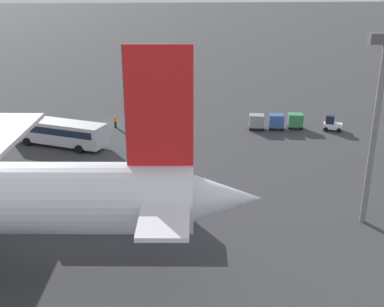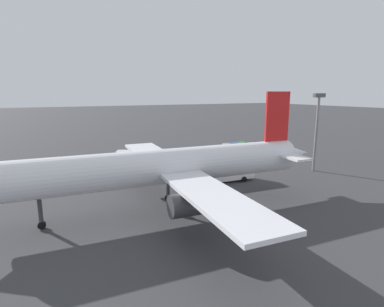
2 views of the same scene
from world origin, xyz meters
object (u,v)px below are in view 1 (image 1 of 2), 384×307
at_px(baggage_tug, 332,124).
at_px(cargo_cart_blue, 276,121).
at_px(shuttle_bus_near, 59,131).
at_px(shuttle_bus_far, 112,200).
at_px(cargo_cart_green, 295,120).
at_px(cargo_cart_grey, 257,121).
at_px(worker_person, 115,121).

height_order(baggage_tug, cargo_cart_blue, baggage_tug).
bearing_deg(shuttle_bus_near, baggage_tug, -149.12).
relative_size(shuttle_bus_far, cargo_cart_blue, 5.38).
bearing_deg(cargo_cart_blue, cargo_cart_green, -176.93).
height_order(shuttle_bus_far, cargo_cart_grey, shuttle_bus_far).
xyz_separation_m(baggage_tug, worker_person, (28.71, -3.59, -0.07)).
height_order(shuttle_bus_far, baggage_tug, shuttle_bus_far).
xyz_separation_m(worker_person, cargo_cart_blue, (-21.47, 2.58, 0.32)).
bearing_deg(shuttle_bus_far, cargo_cart_grey, -120.69).
bearing_deg(cargo_cart_green, cargo_cart_grey, 0.00).
distance_m(shuttle_bus_far, worker_person, 26.40).
relative_size(shuttle_bus_far, cargo_cart_grey, 5.38).
xyz_separation_m(shuttle_bus_far, cargo_cart_green, (-22.44, -23.90, -0.69)).
bearing_deg(worker_person, shuttle_bus_far, 93.64).
bearing_deg(cargo_cart_blue, shuttle_bus_far, 50.19).
bearing_deg(cargo_cart_blue, baggage_tug, 171.98).
relative_size(worker_person, cargo_cart_green, 0.78).
height_order(baggage_tug, cargo_cart_green, baggage_tug).
relative_size(shuttle_bus_near, cargo_cart_green, 5.36).
height_order(shuttle_bus_far, worker_person, shuttle_bus_far).
relative_size(worker_person, cargo_cart_blue, 0.78).
distance_m(baggage_tug, cargo_cart_grey, 9.95).
distance_m(shuttle_bus_far, cargo_cart_green, 32.79).
xyz_separation_m(shuttle_bus_far, worker_person, (1.68, -26.33, -1.02)).
bearing_deg(worker_person, cargo_cart_grey, 172.64).
bearing_deg(cargo_cart_green, baggage_tug, 165.82).
bearing_deg(cargo_cart_grey, cargo_cart_green, -180.00).
distance_m(shuttle_bus_near, cargo_cart_blue, 28.01).
height_order(shuttle_bus_near, cargo_cart_blue, shuttle_bus_near).
xyz_separation_m(shuttle_bus_near, baggage_tug, (-34.91, -3.25, -0.89)).
relative_size(baggage_tug, cargo_cart_blue, 1.21).
bearing_deg(baggage_tug, shuttle_bus_far, 61.03).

